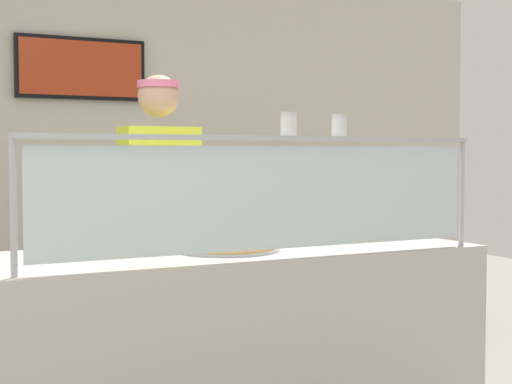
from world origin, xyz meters
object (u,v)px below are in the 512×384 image
object	(u,v)px
worker_figure	(161,225)
parmesan_shaker	(289,126)
pizza_server	(236,242)
pepper_flake_shaker	(339,127)
pizza_box_stack	(338,209)
pizza_tray	(227,247)

from	to	relation	value
worker_figure	parmesan_shaker	bearing A→B (deg)	-79.87
pizza_server	parmesan_shaker	world-z (taller)	parmesan_shaker
pepper_flake_shaker	pizza_box_stack	distance (m)	2.59
pepper_flake_shaker	worker_figure	size ratio (longest dim) A/B	0.05
pizza_server	pepper_flake_shaker	size ratio (longest dim) A/B	3.10
pizza_tray	pepper_flake_shaker	bearing A→B (deg)	-40.48
pizza_tray	pepper_flake_shaker	size ratio (longest dim) A/B	5.03
pepper_flake_shaker	worker_figure	xyz separation A→B (m)	(-0.42, 1.00, -0.47)
parmesan_shaker	pizza_server	bearing A→B (deg)	107.48
pizza_tray	pizza_server	size ratio (longest dim) A/B	1.62
pepper_flake_shaker	pizza_box_stack	xyz separation A→B (m)	(1.39, 2.12, -0.52)
pizza_server	worker_figure	xyz separation A→B (m)	(-0.09, 0.70, 0.02)
pizza_tray	parmesan_shaker	bearing A→B (deg)	-67.98
pepper_flake_shaker	parmesan_shaker	bearing A→B (deg)	180.00
worker_figure	pizza_server	bearing A→B (deg)	-83.03
pizza_box_stack	pepper_flake_shaker	bearing A→B (deg)	-123.27
pizza_tray	pepper_flake_shaker	distance (m)	0.70
worker_figure	pizza_tray	bearing A→B (deg)	-85.66
pizza_server	pizza_box_stack	size ratio (longest dim) A/B	0.62
pepper_flake_shaker	pizza_box_stack	size ratio (longest dim) A/B	0.20
pizza_server	pizza_tray	bearing A→B (deg)	157.18
pizza_tray	pizza_box_stack	distance (m)	2.52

